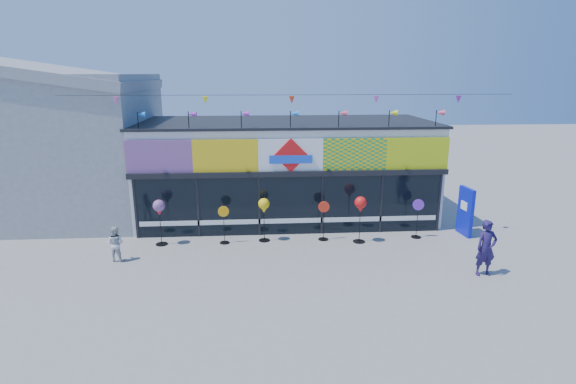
{
  "coord_description": "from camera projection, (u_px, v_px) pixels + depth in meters",
  "views": [
    {
      "loc": [
        -1.26,
        -12.93,
        6.02
      ],
      "look_at": [
        -0.2,
        2.0,
        2.06
      ],
      "focal_mm": 28.0,
      "sensor_mm": 36.0,
      "label": 1
    }
  ],
  "objects": [
    {
      "name": "neighbour_building",
      "position": [
        54.0,
        141.0,
        19.35
      ],
      "size": [
        8.18,
        7.2,
        6.87
      ],
      "color": "#97999B",
      "rests_on": "ground"
    },
    {
      "name": "spinner_2",
      "position": [
        264.0,
        207.0,
        16.36
      ],
      "size": [
        0.41,
        0.41,
        1.64
      ],
      "color": "black",
      "rests_on": "ground"
    },
    {
      "name": "spinner_0",
      "position": [
        159.0,
        209.0,
        15.97
      ],
      "size": [
        0.43,
        0.43,
        1.69
      ],
      "color": "black",
      "rests_on": "ground"
    },
    {
      "name": "spinner_1",
      "position": [
        224.0,
        224.0,
        16.27
      ],
      "size": [
        0.4,
        0.36,
        1.41
      ],
      "color": "black",
      "rests_on": "ground"
    },
    {
      "name": "spinner_5",
      "position": [
        417.0,
        217.0,
        16.83
      ],
      "size": [
        0.42,
        0.38,
        1.5
      ],
      "color": "black",
      "rests_on": "ground"
    },
    {
      "name": "kite_shop",
      "position": [
        286.0,
        169.0,
        19.3
      ],
      "size": [
        16.0,
        5.7,
        5.31
      ],
      "color": "white",
      "rests_on": "ground"
    },
    {
      "name": "spinner_4",
      "position": [
        360.0,
        206.0,
        16.22
      ],
      "size": [
        0.44,
        0.44,
        1.74
      ],
      "color": "black",
      "rests_on": "ground"
    },
    {
      "name": "adult_man",
      "position": [
        486.0,
        248.0,
        13.65
      ],
      "size": [
        0.66,
        0.45,
        1.76
      ],
      "primitive_type": "imported",
      "rotation": [
        0.0,
        0.0,
        0.05
      ],
      "color": "#211646",
      "rests_on": "ground"
    },
    {
      "name": "blue_sign",
      "position": [
        465.0,
        211.0,
        17.1
      ],
      "size": [
        0.23,
        0.94,
        1.86
      ],
      "rotation": [
        0.0,
        0.0,
        0.1
      ],
      "color": "#0C17BA",
      "rests_on": "ground"
    },
    {
      "name": "ground",
      "position": [
        299.0,
        271.0,
        14.1
      ],
      "size": [
        80.0,
        80.0,
        0.0
      ],
      "primitive_type": "plane",
      "color": "gray",
      "rests_on": "ground"
    },
    {
      "name": "spinner_3",
      "position": [
        324.0,
        220.0,
        16.6
      ],
      "size": [
        0.42,
        0.38,
        1.49
      ],
      "color": "black",
      "rests_on": "ground"
    },
    {
      "name": "child",
      "position": [
        115.0,
        244.0,
        14.77
      ],
      "size": [
        0.63,
        0.44,
        1.19
      ],
      "primitive_type": "imported",
      "rotation": [
        0.0,
        0.0,
        2.94
      ],
      "color": "silver",
      "rests_on": "ground"
    }
  ]
}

